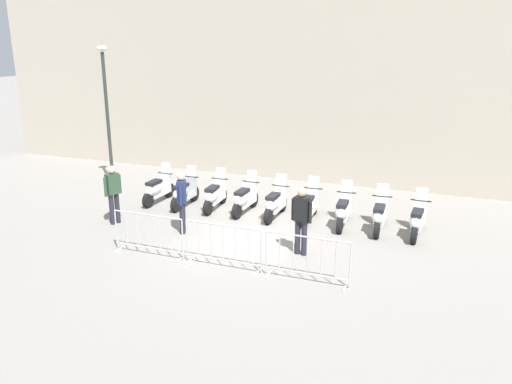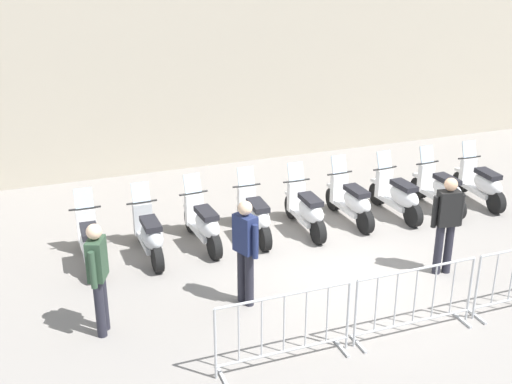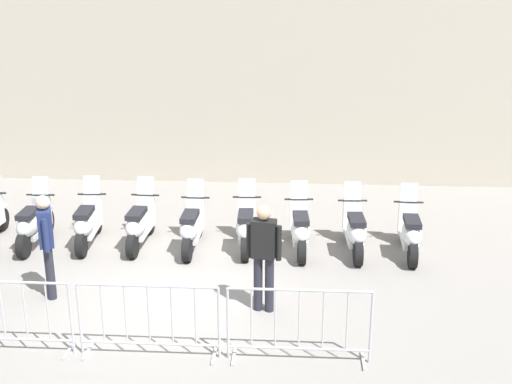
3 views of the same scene
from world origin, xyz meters
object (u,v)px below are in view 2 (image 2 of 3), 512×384
motorcycle_1 (150,235)px  motorcycle_6 (398,196)px  motorcycle_4 (307,210)px  barrier_segment_1 (415,302)px  motorcycle_8 (481,184)px  barrier_segment_0 (284,330)px  officer_mid_plaza (98,273)px  officer_by_barriers (245,247)px  motorcycle_3 (255,216)px  motorcycle_7 (441,189)px  motorcycle_2 (204,224)px  motorcycle_5 (352,201)px  officer_near_row_end (447,220)px  motorcycle_0 (90,242)px

motorcycle_1 → motorcycle_6: same height
motorcycle_4 → barrier_segment_1: motorcycle_4 is taller
motorcycle_4 → motorcycle_8: bearing=2.8°
barrier_segment_0 → officer_mid_plaza: bearing=146.9°
officer_mid_plaza → officer_by_barriers: same height
motorcycle_1 → motorcycle_3: (2.03, 0.23, 0.00)m
officer_mid_plaza → officer_by_barriers: (2.21, 0.17, 0.00)m
motorcycle_6 → motorcycle_7: bearing=2.4°
motorcycle_7 → barrier_segment_1: 4.81m
motorcycle_2 → motorcycle_4: (2.04, 0.03, 0.00)m
motorcycle_3 → barrier_segment_1: (1.22, -3.73, 0.07)m
motorcycle_6 → barrier_segment_1: bearing=-115.9°
motorcycle_8 → motorcycle_4: bearing=-177.2°
motorcycle_6 → motorcycle_7: same height
motorcycle_5 → motorcycle_6: (1.03, -0.02, 0.00)m
motorcycle_8 → barrier_segment_1: 5.50m
motorcycle_2 → barrier_segment_0: bearing=-86.7°
motorcycle_1 → officer_by_barriers: (1.19, -1.97, 0.53)m
motorcycle_3 → motorcycle_4: bearing=-2.3°
motorcycle_4 → barrier_segment_0: (-1.83, -3.79, 0.07)m
motorcycle_6 → motorcycle_5: bearing=179.1°
motorcycle_2 → motorcycle_8: bearing=2.1°
motorcycle_2 → barrier_segment_1: size_ratio=0.89×
motorcycle_5 → motorcycle_8: size_ratio=1.00×
motorcycle_1 → barrier_segment_1: motorcycle_1 is taller
motorcycle_1 → motorcycle_2: size_ratio=1.00×
motorcycle_7 → officer_mid_plaza: bearing=-160.8°
motorcycle_1 → motorcycle_5: same height
motorcycle_2 → officer_mid_plaza: bearing=-131.6°
motorcycle_6 → officer_mid_plaza: officer_mid_plaza is taller
officer_near_row_end → motorcycle_5: bearing=103.9°
barrier_segment_1 → motorcycle_7: bearing=53.3°
motorcycle_0 → motorcycle_3: bearing=4.0°
officer_mid_plaza → barrier_segment_0: bearing=-33.1°
officer_mid_plaza → motorcycle_1: bearing=64.4°
motorcycle_8 → barrier_segment_1: (-3.89, -3.89, 0.07)m
officer_near_row_end → motorcycle_4: bearing=125.8°
barrier_segment_0 → barrier_segment_1: bearing=3.0°
motorcycle_2 → motorcycle_6: bearing=2.2°
motorcycle_3 → motorcycle_6: same height
motorcycle_2 → barrier_segment_1: 4.29m
motorcycle_0 → officer_near_row_end: size_ratio=1.00×
motorcycle_0 → motorcycle_4: size_ratio=1.00×
barrier_segment_0 → motorcycle_3: bearing=78.2°
motorcycle_1 → motorcycle_5: 4.09m
motorcycle_6 → officer_mid_plaza: size_ratio=1.00×
motorcycle_3 → motorcycle_6: size_ratio=1.00×
motorcycle_1 → motorcycle_7: bearing=3.4°
motorcycle_2 → motorcycle_3: (1.01, 0.07, 0.00)m
officer_by_barriers → barrier_segment_1: bearing=-36.5°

